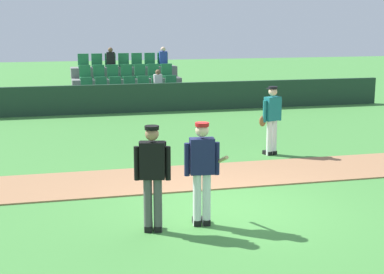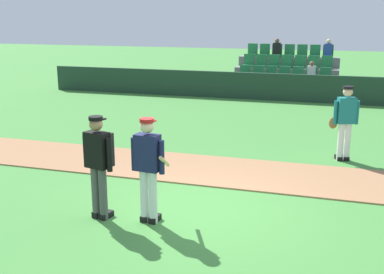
% 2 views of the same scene
% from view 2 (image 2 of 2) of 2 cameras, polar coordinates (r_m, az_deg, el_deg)
% --- Properties ---
extents(ground_plane, '(80.00, 80.00, 0.00)m').
position_cam_2_polar(ground_plane, '(8.68, 0.77, -8.43)').
color(ground_plane, '#42843A').
extents(infield_dirt_path, '(28.00, 2.05, 0.03)m').
position_cam_2_polar(infield_dirt_path, '(10.62, 4.03, -4.06)').
color(infield_dirt_path, '#9E704C').
rests_on(infield_dirt_path, ground).
extents(dugout_fence, '(20.00, 0.16, 1.07)m').
position_cam_2_polar(dugout_fence, '(19.54, 10.36, 5.78)').
color(dugout_fence, '#1E3828').
rests_on(dugout_fence, ground).
extents(stadium_bleachers, '(4.45, 2.95, 2.30)m').
position_cam_2_polar(stadium_bleachers, '(21.37, 11.02, 6.69)').
color(stadium_bleachers, slate).
rests_on(stadium_bleachers, ground).
extents(batter_navy_jersey, '(0.66, 0.79, 1.76)m').
position_cam_2_polar(batter_navy_jersey, '(7.85, -5.15, -3.46)').
color(batter_navy_jersey, white).
rests_on(batter_navy_jersey, ground).
extents(umpire_home_plate, '(0.58, 0.37, 1.76)m').
position_cam_2_polar(umpire_home_plate, '(8.12, -10.92, -2.83)').
color(umpire_home_plate, '#4C4C4C').
rests_on(umpire_home_plate, ground).
extents(runner_teal_jersey, '(0.67, 0.39, 1.76)m').
position_cam_2_polar(runner_teal_jersey, '(11.73, 17.55, 1.86)').
color(runner_teal_jersey, white).
rests_on(runner_teal_jersey, ground).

